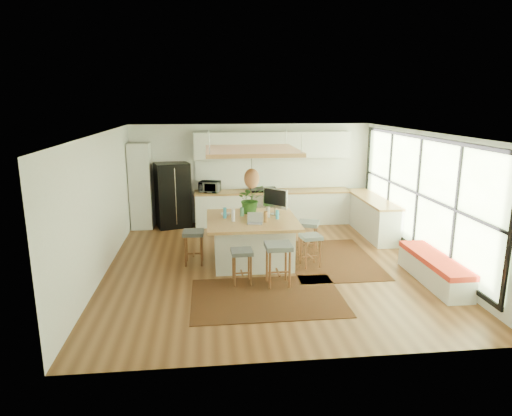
{
  "coord_description": "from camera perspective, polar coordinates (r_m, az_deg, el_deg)",
  "views": [
    {
      "loc": [
        -1.18,
        -8.62,
        3.3
      ],
      "look_at": [
        -0.2,
        0.5,
        1.1
      ],
      "focal_mm": 31.38,
      "sensor_mm": 36.0,
      "label": 1
    }
  ],
  "objects": [
    {
      "name": "rug_right",
      "position": [
        9.76,
        9.46,
        -6.43
      ],
      "size": [
        1.8,
        2.6,
        0.01
      ],
      "primitive_type": "cube",
      "color": "black",
      "rests_on": "floor"
    },
    {
      "name": "island_bottle_2",
      "position": [
        8.96,
        1.25,
        -1.22
      ],
      "size": [
        0.07,
        0.07,
        0.19
      ],
      "primitive_type": "cylinder",
      "color": "#956031",
      "rests_on": "island"
    },
    {
      "name": "monitor",
      "position": [
        9.53,
        2.46,
        0.69
      ],
      "size": [
        0.6,
        0.59,
        0.58
      ],
      "primitive_type": null,
      "rotation": [
        0.0,
        0.0,
        -0.78
      ],
      "color": "#A5A5AA",
      "rests_on": "island"
    },
    {
      "name": "island_bowl",
      "position": [
        9.5,
        -3.87,
        -0.83
      ],
      "size": [
        0.23,
        0.23,
        0.05
      ],
      "primitive_type": "imported",
      "rotation": [
        0.0,
        0.0,
        -0.11
      ],
      "color": "beige",
      "rests_on": "island"
    },
    {
      "name": "island_bottle_5",
      "position": [
        9.19,
        2.64,
        -0.86
      ],
      "size": [
        0.07,
        0.07,
        0.19
      ],
      "primitive_type": "cylinder",
      "color": "#36A4D8",
      "rests_on": "island"
    },
    {
      "name": "island_bottle_0",
      "position": [
        9.28,
        -3.97,
        -0.73
      ],
      "size": [
        0.07,
        0.07,
        0.19
      ],
      "primitive_type": "cylinder",
      "color": "#36A4D8",
      "rests_on": "island"
    },
    {
      "name": "right_counter_top",
      "position": [
        11.64,
        14.69,
        1.14
      ],
      "size": [
        0.64,
        2.54,
        0.05
      ],
      "primitive_type": "cube",
      "color": "#986636",
      "rests_on": "right_counter_base"
    },
    {
      "name": "island_bottle_1",
      "position": [
        9.05,
        -2.96,
        -1.09
      ],
      "size": [
        0.07,
        0.07,
        0.19
      ],
      "primitive_type": "cylinder",
      "color": "white",
      "rests_on": "island"
    },
    {
      "name": "back_counter_base",
      "position": [
        12.26,
        2.14,
        -0.01
      ],
      "size": [
        4.2,
        0.6,
        0.88
      ],
      "primitive_type": "cube",
      "color": "silver",
      "rests_on": "floor"
    },
    {
      "name": "island",
      "position": [
        9.38,
        -0.52,
        -4.11
      ],
      "size": [
        1.85,
        1.85,
        0.93
      ],
      "primitive_type": null,
      "color": "#986636",
      "rests_on": "floor"
    },
    {
      "name": "pantry",
      "position": [
        12.12,
        -14.45,
        2.73
      ],
      "size": [
        0.55,
        0.6,
        2.25
      ],
      "primitive_type": "cube",
      "color": "silver",
      "rests_on": "floor"
    },
    {
      "name": "fridge",
      "position": [
        12.08,
        -10.57,
        1.92
      ],
      "size": [
        1.01,
        0.89,
        1.72
      ],
      "primitive_type": null,
      "rotation": [
        0.0,
        0.0,
        0.28
      ],
      "color": "black",
      "rests_on": "floor"
    },
    {
      "name": "wall_front",
      "position": [
        5.6,
        6.49,
        -6.97
      ],
      "size": [
        6.5,
        0.0,
        6.5
      ],
      "primitive_type": "plane",
      "rotation": [
        -1.57,
        0.0,
        0.0
      ],
      "color": "silver",
      "rests_on": "ground"
    },
    {
      "name": "island_plant",
      "position": [
        9.64,
        -0.71,
        0.78
      ],
      "size": [
        0.7,
        0.75,
        0.5
      ],
      "primitive_type": "imported",
      "rotation": [
        0.0,
        0.0,
        0.23
      ],
      "color": "#1E4C19",
      "rests_on": "island"
    },
    {
      "name": "ceiling",
      "position": [
        8.72,
        1.68,
        9.54
      ],
      "size": [
        7.0,
        7.0,
        0.0
      ],
      "primitive_type": "plane",
      "rotation": [
        3.14,
        0.0,
        0.0
      ],
      "color": "white",
      "rests_on": "ground"
    },
    {
      "name": "rug_near",
      "position": [
        7.86,
        1.42,
        -11.3
      ],
      "size": [
        2.6,
        1.8,
        0.01
      ],
      "primitive_type": "cube",
      "color": "black",
      "rests_on": "floor"
    },
    {
      "name": "stool_near_left",
      "position": [
        8.29,
        -1.81,
        -7.32
      ],
      "size": [
        0.4,
        0.4,
        0.65
      ],
      "primitive_type": null,
      "rotation": [
        0.0,
        0.0,
        0.04
      ],
      "color": "#4F5558",
      "rests_on": "floor"
    },
    {
      "name": "backsplash",
      "position": [
        12.38,
        1.98,
        4.42
      ],
      "size": [
        4.2,
        0.02,
        0.8
      ],
      "primitive_type": "cube",
      "color": "white",
      "rests_on": "wall_back"
    },
    {
      "name": "wall_left",
      "position": [
        9.07,
        -19.17,
        0.32
      ],
      "size": [
        0.0,
        7.0,
        7.0
      ],
      "primitive_type": "plane",
      "rotation": [
        1.57,
        0.0,
        1.57
      ],
      "color": "silver",
      "rests_on": "ground"
    },
    {
      "name": "window_wall",
      "position": [
        9.86,
        20.51,
        1.52
      ],
      "size": [
        0.1,
        6.2,
        2.6
      ],
      "primitive_type": null,
      "color": "black",
      "rests_on": "wall_right"
    },
    {
      "name": "wall_back",
      "position": [
        12.33,
        -0.57,
        4.39
      ],
      "size": [
        6.5,
        0.0,
        6.5
      ],
      "primitive_type": "plane",
      "rotation": [
        1.57,
        0.0,
        0.0
      ],
      "color": "silver",
      "rests_on": "ground"
    },
    {
      "name": "range",
      "position": [
        12.22,
        0.98,
        0.24
      ],
      "size": [
        0.76,
        0.62,
        1.0
      ],
      "primitive_type": null,
      "color": "#A5A5AA",
      "rests_on": "floor"
    },
    {
      "name": "wall_right",
      "position": [
        9.89,
        20.64,
        1.24
      ],
      "size": [
        0.0,
        7.0,
        7.0
      ],
      "primitive_type": "plane",
      "rotation": [
        1.57,
        0.0,
        -1.57
      ],
      "color": "silver",
      "rests_on": "ground"
    },
    {
      "name": "stool_right_back",
      "position": [
        9.92,
        6.65,
        -3.87
      ],
      "size": [
        0.57,
        0.57,
        0.74
      ],
      "primitive_type": null,
      "rotation": [
        0.0,
        0.0,
        1.19
      ],
      "color": "#4F5558",
      "rests_on": "floor"
    },
    {
      "name": "floor",
      "position": [
        9.3,
        1.57,
        -7.29
      ],
      "size": [
        7.0,
        7.0,
        0.0
      ],
      "primitive_type": "plane",
      "color": "#553018",
      "rests_on": "ground"
    },
    {
      "name": "upper_cabinets",
      "position": [
        12.12,
        2.12,
        8.04
      ],
      "size": [
        4.2,
        0.34,
        0.7
      ],
      "primitive_type": "cube",
      "color": "silver",
      "rests_on": "wall_back"
    },
    {
      "name": "microwave",
      "position": [
        12.0,
        -5.92,
        2.87
      ],
      "size": [
        0.59,
        0.43,
        0.36
      ],
      "primitive_type": "imported",
      "rotation": [
        0.0,
        0.0,
        -0.3
      ],
      "color": "#A5A5AA",
      "rests_on": "back_counter_top"
    },
    {
      "name": "ceiling_panel",
      "position": [
        9.15,
        -0.56,
        5.64
      ],
      "size": [
        1.86,
        1.86,
        0.8
      ],
      "primitive_type": null,
      "color": "#986636",
      "rests_on": "ceiling"
    },
    {
      "name": "laptop",
      "position": [
        8.82,
        -0.16,
        -1.28
      ],
      "size": [
        0.35,
        0.37,
        0.23
      ],
      "primitive_type": null,
      "rotation": [
        0.0,
        0.0,
        -0.16
      ],
      "color": "#A5A5AA",
      "rests_on": "island"
    },
    {
      "name": "right_counter_base",
      "position": [
        11.74,
        14.56,
        -1.05
      ],
      "size": [
        0.6,
        2.5,
        0.88
      ],
      "primitive_type": "cube",
      "color": "silver",
      "rests_on": "floor"
    },
    {
      "name": "window_bench",
      "position": [
        9.02,
        21.73,
        -7.27
      ],
      "size": [
        0.52,
        2.0,
        0.5
      ],
      "primitive_type": null,
      "color": "silver",
      "rests_on": "floor"
    },
    {
      "name": "stool_near_right",
      "position": [
        8.23,
        2.83,
        -7.48
      ],
      "size": [
        0.48,
        0.48,
        0.79
      ],
      "primitive_type": null,
      "rotation": [
        0.0,
        0.0,
        0.02
      ],
      "color": "#4F5558",
      "rests_on": "floor"
    },
    {
      "name": "stool_right_front",
      "position": [
        9.2,
        6.96,
        -5.28
      ],
      "size": [
        0.45,
        0.45,
        0.67
      ],
      "primitive_type": null,
      "rotation": [
        0.0,
        0.0,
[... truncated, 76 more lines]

